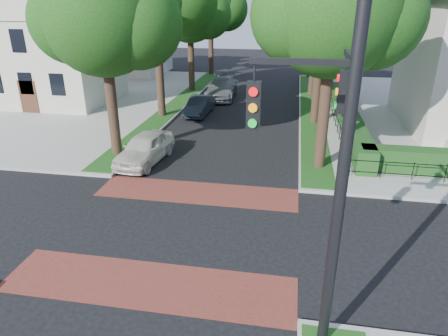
{
  "coord_description": "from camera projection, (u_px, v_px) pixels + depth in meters",
  "views": [
    {
      "loc": [
        3.98,
        -12.49,
        8.04
      ],
      "look_at": [
        1.34,
        2.5,
        1.6
      ],
      "focal_mm": 32.0,
      "sensor_mm": 36.0,
      "label": 1
    }
  ],
  "objects": [
    {
      "name": "grass_strip_ne",
      "position": [
        311.0,
        108.0,
        31.5
      ],
      "size": [
        1.6,
        29.8,
        0.02
      ],
      "primitive_type": "cube",
      "color": "#174614",
      "rests_on": "sidewalk_ne"
    },
    {
      "name": "tree_left_far",
      "position": [
        191.0,
        11.0,
        35.15
      ],
      "size": [
        7.0,
        6.02,
        9.86
      ],
      "color": "black",
      "rests_on": "sidewalk_nw"
    },
    {
      "name": "tree_right_back",
      "position": [
        315.0,
        8.0,
        41.51
      ],
      "size": [
        7.5,
        6.45,
        10.2
      ],
      "color": "black",
      "rests_on": "sidewalk_ne"
    },
    {
      "name": "parked_car_front",
      "position": [
        145.0,
        148.0,
        21.12
      ],
      "size": [
        2.32,
        4.76,
        1.56
      ],
      "primitive_type": "imported",
      "rotation": [
        0.0,
        0.0,
        -0.1
      ],
      "color": "beige",
      "rests_on": "ground"
    },
    {
      "name": "tree_left_near",
      "position": [
        106.0,
        17.0,
        19.68
      ],
      "size": [
        7.5,
        6.45,
        10.2
      ],
      "color": "black",
      "rests_on": "sidewalk_nw"
    },
    {
      "name": "traffic_signal",
      "position": [
        332.0,
        169.0,
        8.48
      ],
      "size": [
        2.17,
        2.0,
        8.0
      ],
      "color": "black",
      "rests_on": "sidewalk_se"
    },
    {
      "name": "house_left_far",
      "position": [
        122.0,
        29.0,
        44.63
      ],
      "size": [
        10.0,
        9.0,
        10.14
      ],
      "color": "beige",
      "rests_on": "sidewalk_nw"
    },
    {
      "name": "sidewalk_nw",
      "position": [
        25.0,
        97.0,
        35.41
      ],
      "size": [
        30.0,
        30.0,
        0.15
      ],
      "primitive_type": "cube",
      "color": "gray",
      "rests_on": "ground"
    },
    {
      "name": "tree_right_far",
      "position": [
        319.0,
        14.0,
        33.48
      ],
      "size": [
        7.25,
        6.23,
        9.74
      ],
      "color": "black",
      "rests_on": "sidewalk_ne"
    },
    {
      "name": "fence_main_road",
      "position": [
        335.0,
        117.0,
        27.37
      ],
      "size": [
        0.06,
        18.0,
        0.9
      ],
      "primitive_type": null,
      "color": "black",
      "rests_on": "sidewalk_ne"
    },
    {
      "name": "crosswalk_far",
      "position": [
        197.0,
        193.0,
        18.0
      ],
      "size": [
        9.0,
        2.2,
        0.01
      ],
      "primitive_type": "cube",
      "color": "maroon",
      "rests_on": "ground"
    },
    {
      "name": "parked_car_rear",
      "position": [
        221.0,
        88.0,
        35.0
      ],
      "size": [
        2.73,
        6.04,
        1.72
      ],
      "primitive_type": "imported",
      "rotation": [
        0.0,
        0.0,
        0.06
      ],
      "color": "slate",
      "rests_on": "ground"
    },
    {
      "name": "tree_right_mid",
      "position": [
        326.0,
        0.0,
        24.92
      ],
      "size": [
        8.25,
        7.09,
        11.22
      ],
      "color": "black",
      "rests_on": "sidewalk_ne"
    },
    {
      "name": "house_left_near",
      "position": [
        51.0,
        40.0,
        31.93
      ],
      "size": [
        10.0,
        9.0,
        10.14
      ],
      "color": "beige",
      "rests_on": "sidewalk_nw"
    },
    {
      "name": "parked_car_middle",
      "position": [
        199.0,
        106.0,
        29.92
      ],
      "size": [
        1.65,
        4.22,
        1.37
      ],
      "primitive_type": "imported",
      "rotation": [
        0.0,
        0.0,
        -0.05
      ],
      "color": "black",
      "rests_on": "ground"
    },
    {
      "name": "tree_right_near",
      "position": [
        336.0,
        10.0,
        17.79
      ],
      "size": [
        7.75,
        6.67,
        10.66
      ],
      "color": "black",
      "rests_on": "sidewalk_ne"
    },
    {
      "name": "grass_strip_nw",
      "position": [
        179.0,
        102.0,
        33.22
      ],
      "size": [
        1.6,
        29.8,
        0.02
      ],
      "primitive_type": "cube",
      "color": "#174614",
      "rests_on": "sidewalk_nw"
    },
    {
      "name": "hedge_main_road",
      "position": [
        347.0,
        116.0,
        27.18
      ],
      "size": [
        1.0,
        18.0,
        1.2
      ],
      "primitive_type": "cube",
      "color": "#183F16",
      "rests_on": "sidewalk_ne"
    },
    {
      "name": "ground",
      "position": [
        178.0,
        230.0,
        15.09
      ],
      "size": [
        120.0,
        120.0,
        0.0
      ],
      "primitive_type": "plane",
      "color": "black",
      "rests_on": "ground"
    },
    {
      "name": "crosswalk_near",
      "position": [
        148.0,
        284.0,
        12.19
      ],
      "size": [
        9.0,
        2.2,
        0.01
      ],
      "primitive_type": "cube",
      "color": "maroon",
      "rests_on": "ground"
    },
    {
      "name": "tree_left_back",
      "position": [
        212.0,
        6.0,
        43.22
      ],
      "size": [
        7.75,
        6.66,
        10.44
      ],
      "color": "black",
      "rests_on": "sidewalk_nw"
    }
  ]
}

